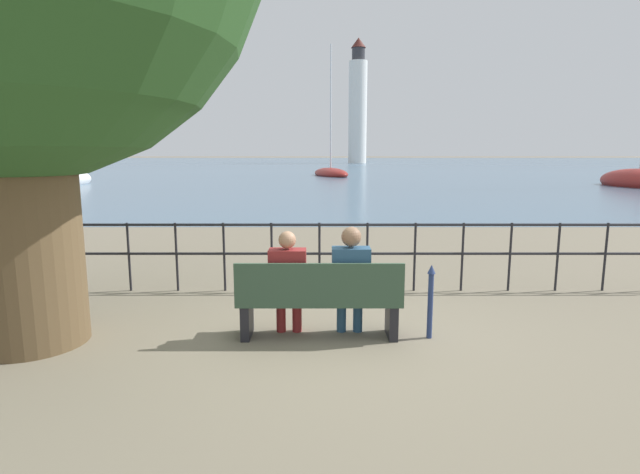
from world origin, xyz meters
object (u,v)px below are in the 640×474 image
(park_bench, at_px, (320,301))
(seated_person_left, at_px, (289,279))
(sailboat_2, at_px, (640,181))
(sailboat_1, at_px, (331,173))
(closed_umbrella, at_px, (431,297))
(harbor_lighthouse, at_px, (358,106))
(sailboat_0, at_px, (59,180))
(seated_person_right, at_px, (351,276))

(park_bench, bearing_deg, seated_person_left, 167.66)
(park_bench, relative_size, seated_person_left, 1.51)
(seated_person_left, bearing_deg, sailboat_2, 51.92)
(park_bench, distance_m, sailboat_1, 42.91)
(seated_person_left, height_order, closed_umbrella, seated_person_left)
(seated_person_left, xyz_separation_m, harbor_lighthouse, (9.07, 112.65, 12.38))
(closed_umbrella, bearing_deg, sailboat_0, 123.68)
(seated_person_right, distance_m, sailboat_0, 33.69)
(park_bench, xyz_separation_m, closed_umbrella, (1.25, 0.01, 0.04))
(sailboat_1, bearing_deg, seated_person_right, -108.78)
(seated_person_right, distance_m, closed_umbrella, 0.93)
(park_bench, xyz_separation_m, sailboat_0, (-17.73, 28.50, -0.07))
(sailboat_1, bearing_deg, harbor_lighthouse, 65.84)
(harbor_lighthouse, bearing_deg, sailboat_2, -82.20)
(sailboat_1, bearing_deg, sailboat_0, -160.37)
(seated_person_left, bearing_deg, sailboat_1, 88.15)
(seated_person_right, relative_size, sailboat_0, 0.12)
(seated_person_left, distance_m, sailboat_2, 33.81)
(seated_person_right, relative_size, sailboat_1, 0.10)
(sailboat_0, relative_size, sailboat_2, 0.85)
(seated_person_left, relative_size, harbor_lighthouse, 0.04)
(seated_person_left, relative_size, seated_person_right, 0.96)
(seated_person_right, distance_m, sailboat_2, 33.38)
(seated_person_left, height_order, sailboat_0, sailboat_0)
(sailboat_0, bearing_deg, park_bench, -45.36)
(seated_person_right, bearing_deg, seated_person_left, 179.81)
(seated_person_right, height_order, sailboat_2, sailboat_2)
(park_bench, height_order, closed_umbrella, park_bench)
(sailboat_1, xyz_separation_m, harbor_lighthouse, (7.68, 69.83, 12.76))
(seated_person_left, relative_size, sailboat_0, 0.12)
(sailboat_2, relative_size, harbor_lighthouse, 0.43)
(closed_umbrella, xyz_separation_m, sailboat_2, (19.24, 26.68, -0.10))
(seated_person_left, bearing_deg, sailboat_0, 121.44)
(park_bench, height_order, sailboat_0, sailboat_0)
(sailboat_2, bearing_deg, park_bench, -131.82)
(park_bench, bearing_deg, seated_person_right, 11.97)
(harbor_lighthouse, bearing_deg, seated_person_right, -94.24)
(sailboat_1, relative_size, harbor_lighthouse, 0.44)
(closed_umbrella, bearing_deg, sailboat_2, 54.20)
(park_bench, height_order, harbor_lighthouse, harbor_lighthouse)
(seated_person_right, bearing_deg, sailboat_0, 122.47)
(seated_person_right, height_order, sailboat_0, sailboat_0)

